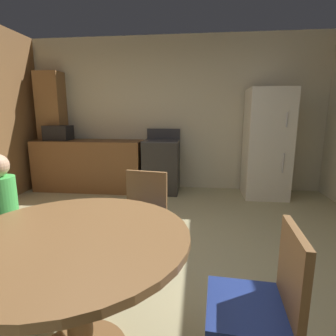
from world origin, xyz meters
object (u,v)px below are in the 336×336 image
(chair_east, at_px, (264,301))
(person_child, at_px, (4,221))
(refrigerator, at_px, (267,144))
(dining_table, at_px, (75,262))
(oven_range, at_px, (162,166))
(chair_north, at_px, (142,215))
(microwave, at_px, (58,133))

(chair_east, height_order, person_child, person_child)
(refrigerator, bearing_deg, chair_east, -103.09)
(dining_table, bearing_deg, chair_east, -3.89)
(chair_east, xyz_separation_m, person_child, (-1.77, 0.58, 0.08))
(refrigerator, bearing_deg, dining_table, -117.88)
(person_child, bearing_deg, oven_range, 106.49)
(refrigerator, bearing_deg, person_child, -132.55)
(oven_range, xyz_separation_m, chair_north, (0.16, -2.40, 0.03))
(chair_east, bearing_deg, refrigerator, -99.20)
(refrigerator, distance_m, person_child, 3.78)
(chair_north, height_order, person_child, person_child)
(oven_range, distance_m, microwave, 1.95)
(oven_range, height_order, dining_table, oven_range)
(refrigerator, relative_size, chair_north, 2.02)
(chair_east, relative_size, chair_north, 1.00)
(dining_table, bearing_deg, refrigerator, 62.12)
(microwave, bearing_deg, dining_table, -60.82)
(oven_range, xyz_separation_m, person_child, (-0.81, -2.83, 0.11))
(oven_range, bearing_deg, refrigerator, -1.77)
(oven_range, height_order, refrigerator, refrigerator)
(chair_east, distance_m, person_child, 1.86)
(refrigerator, distance_m, microwave, 3.61)
(chair_east, bearing_deg, chair_north, -47.84)
(oven_range, height_order, chair_north, oven_range)
(microwave, relative_size, chair_north, 0.51)
(chair_east, bearing_deg, oven_range, -70.36)
(refrigerator, bearing_deg, microwave, 179.20)
(microwave, relative_size, dining_table, 0.36)
(refrigerator, bearing_deg, oven_range, 178.23)
(dining_table, xyz_separation_m, chair_north, (0.16, 0.95, -0.10))
(oven_range, height_order, microwave, microwave)
(microwave, bearing_deg, refrigerator, -0.80)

